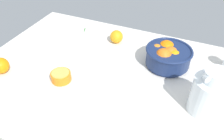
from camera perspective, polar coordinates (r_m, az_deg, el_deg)
The scene contains 8 objects.
ground_plane at distance 106.36cm, azimuth 1.93°, elevation -2.69°, with size 137.61×91.80×3.00cm, color silver.
fruit_bowl at distance 113.06cm, azimuth 13.49°, elevation 3.45°, with size 21.87×21.87×10.76cm.
juice_pitcher at distance 94.22cm, azimuth 22.75°, elevation -5.97°, with size 15.16×15.83×19.91cm.
cutting_board at distance 99.17cm, azimuth -9.75°, elevation -5.25°, with size 32.72×24.15×1.80cm, color beige.
orange_half_0 at distance 102.87cm, azimuth -12.46°, elevation -1.52°, with size 8.72×8.72×4.23cm.
loose_orange_0 at distance 118.18cm, azimuth -25.70°, elevation 0.98°, with size 7.51×7.51×7.51cm, color orange.
loose_orange_1 at distance 128.18cm, azimuth 1.11°, elevation 8.19°, with size 7.11×7.11×7.11cm, color orange.
herb_sprig_0 at distance 142.93cm, azimuth -6.74°, elevation 9.89°, with size 2.09×5.07×0.89cm.
Camera 1 is at (28.54, -74.14, 69.22)cm, focal length 37.15 mm.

